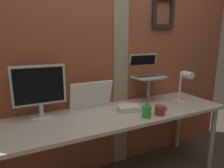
{
  "coord_description": "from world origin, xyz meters",
  "views": [
    {
      "loc": [
        -0.83,
        -1.35,
        1.38
      ],
      "look_at": [
        -0.05,
        0.24,
        0.98
      ],
      "focal_mm": 31.49,
      "sensor_mm": 36.0,
      "label": 1
    }
  ],
  "objects": [
    {
      "name": "whiteboard_panel",
      "position": [
        -0.21,
        0.36,
        0.86
      ],
      "size": [
        0.41,
        0.09,
        0.27
      ],
      "primitive_type": "cube",
      "rotation": [
        0.29,
        0.0,
        0.0
      ],
      "color": "white",
      "rests_on": "desk"
    },
    {
      "name": "desk_lamp",
      "position": [
        0.7,
        0.08,
        0.94
      ],
      "size": [
        0.12,
        0.2,
        0.34
      ],
      "color": "white",
      "rests_on": "desk"
    },
    {
      "name": "brick_wall_back",
      "position": [
        0.0,
        0.5,
        1.2
      ],
      "size": [
        3.35,
        0.16,
        2.4
      ],
      "color": "brown",
      "rests_on": "ground_plane"
    },
    {
      "name": "pen_cup",
      "position": [
        0.13,
        -0.07,
        0.78
      ],
      "size": [
        0.08,
        0.08,
        0.18
      ],
      "color": "green",
      "rests_on": "desk"
    },
    {
      "name": "desk",
      "position": [
        -0.05,
        0.14,
        0.66
      ],
      "size": [
        2.16,
        0.61,
        0.73
      ],
      "color": "beige",
      "rests_on": "ground_plane"
    },
    {
      "name": "laptop",
      "position": [
        0.43,
        0.39,
        1.05
      ],
      "size": [
        0.35,
        0.26,
        0.24
      ],
      "color": "silver",
      "rests_on": "laptop_stand"
    },
    {
      "name": "coffee_mug",
      "position": [
        0.27,
        -0.07,
        0.77
      ],
      "size": [
        0.13,
        0.09,
        0.08
      ],
      "color": "maroon",
      "rests_on": "desk"
    },
    {
      "name": "laptop_stand",
      "position": [
        0.43,
        0.32,
        0.9
      ],
      "size": [
        0.28,
        0.22,
        0.26
      ],
      "color": "gray",
      "rests_on": "desk"
    },
    {
      "name": "monitor",
      "position": [
        -0.68,
        0.32,
        0.99
      ],
      "size": [
        0.43,
        0.18,
        0.45
      ],
      "color": "silver",
      "rests_on": "desk"
    },
    {
      "name": "paper_clutter_stack",
      "position": [
        0.07,
        0.14,
        0.75
      ],
      "size": [
        0.23,
        0.19,
        0.05
      ],
      "primitive_type": "cube",
      "rotation": [
        0.0,
        0.0,
        -0.26
      ],
      "color": "silver",
      "rests_on": "desk"
    }
  ]
}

